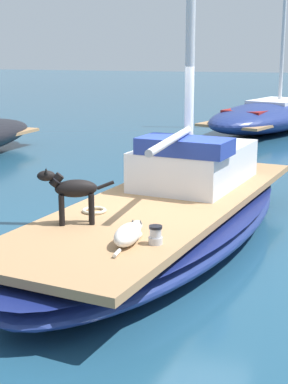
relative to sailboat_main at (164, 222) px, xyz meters
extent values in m
plane|color=navy|center=(0.00, 0.00, -0.34)|extent=(120.00, 120.00, 0.00)
ellipsoid|color=navy|center=(0.00, 0.00, -0.06)|extent=(3.66, 7.51, 0.56)
ellipsoid|color=navy|center=(0.00, 0.00, 0.12)|extent=(3.68, 7.55, 0.08)
cube|color=#A37A51|center=(0.00, 0.00, 0.27)|extent=(3.12, 6.87, 0.10)
cylinder|color=silver|center=(0.15, -0.21, 1.22)|extent=(0.10, 2.20, 0.10)
cube|color=silver|center=(0.20, 1.18, 0.62)|extent=(1.75, 2.40, 0.60)
cube|color=navy|center=(0.20, 0.41, 1.04)|extent=(1.43, 0.91, 0.24)
ellipsoid|color=silver|center=(0.11, -2.01, 0.43)|extent=(0.28, 0.61, 0.22)
ellipsoid|color=silver|center=(0.10, -1.64, 0.42)|extent=(0.14, 0.20, 0.13)
cone|color=#504E4A|center=(0.06, -1.64, 0.48)|extent=(0.05, 0.05, 0.05)
cone|color=#504E4A|center=(0.15, -1.64, 0.48)|extent=(0.05, 0.05, 0.05)
cylinder|color=silver|center=(0.05, -1.80, 0.35)|extent=(0.06, 0.18, 0.06)
cylinder|color=silver|center=(0.17, -1.80, 0.35)|extent=(0.06, 0.18, 0.06)
cylinder|color=silver|center=(0.12, -2.40, 0.35)|extent=(0.04, 0.18, 0.04)
ellipsoid|color=black|center=(-0.74, -1.44, 0.77)|extent=(0.56, 0.41, 0.22)
cylinder|color=black|center=(-0.87, -1.57, 0.51)|extent=(0.07, 0.07, 0.38)
cylinder|color=black|center=(-0.93, -1.45, 0.51)|extent=(0.07, 0.07, 0.38)
cylinder|color=black|center=(-0.54, -1.42, 0.51)|extent=(0.07, 0.07, 0.38)
cylinder|color=black|center=(-0.60, -1.30, 0.51)|extent=(0.07, 0.07, 0.38)
cylinder|color=black|center=(-0.95, -1.53, 0.88)|extent=(0.22, 0.18, 0.19)
ellipsoid|color=black|center=(-1.06, -1.58, 0.94)|extent=(0.25, 0.21, 0.13)
cone|color=black|center=(-1.04, -1.62, 1.00)|extent=(0.05, 0.05, 0.06)
cone|color=black|center=(-1.08, -1.54, 1.00)|extent=(0.05, 0.05, 0.06)
torus|color=black|center=(-0.95, -1.53, 0.88)|extent=(0.16, 0.17, 0.10)
cylinder|color=black|center=(-0.41, -1.29, 0.80)|extent=(0.22, 0.13, 0.12)
cylinder|color=#B7B7BC|center=(0.41, -1.92, 0.36)|extent=(0.16, 0.16, 0.08)
cylinder|color=#B7B7BC|center=(0.41, -1.92, 0.45)|extent=(0.13, 0.13, 0.10)
cylinder|color=black|center=(0.41, -1.92, 0.52)|extent=(0.15, 0.15, 0.03)
torus|color=beige|center=(-0.72, -0.89, 0.35)|extent=(0.32, 0.32, 0.04)
ellipsoid|color=navy|center=(0.42, 12.69, 0.15)|extent=(4.84, 7.71, 0.98)
cube|color=#A37A51|center=(0.42, 12.69, 0.11)|extent=(4.11, 6.85, 0.08)
cube|color=silver|center=(0.59, 13.20, 0.41)|extent=(2.07, 2.53, 0.52)
cube|color=maroon|center=(0.00, 11.49, 0.33)|extent=(1.95, 2.48, 0.36)
cylinder|color=silver|center=(0.65, 13.37, 3.93)|extent=(0.12, 0.12, 7.63)
camera|label=1|loc=(2.07, -7.96, 2.45)|focal=55.72mm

